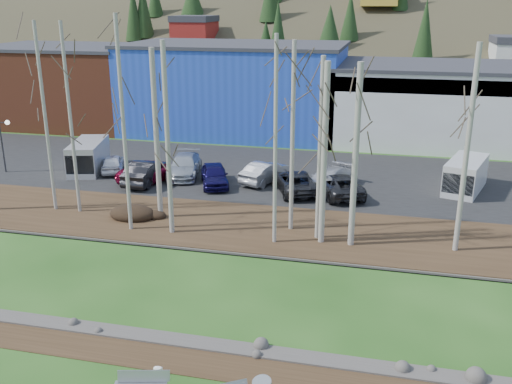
% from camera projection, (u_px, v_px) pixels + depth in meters
% --- Properties ---
extents(dirt_strip, '(80.00, 1.80, 0.03)m').
position_uv_depth(dirt_strip, '(130.00, 351.00, 20.46)').
color(dirt_strip, '#382616').
rests_on(dirt_strip, ground).
extents(near_bank_rocks, '(80.00, 0.80, 0.50)m').
position_uv_depth(near_bank_rocks, '(141.00, 336.00, 21.39)').
color(near_bank_rocks, '#47423D').
rests_on(near_bank_rocks, ground).
extents(river, '(80.00, 8.00, 0.90)m').
position_uv_depth(river, '(180.00, 286.00, 25.17)').
color(river, black).
rests_on(river, ground).
extents(far_bank_rocks, '(80.00, 0.80, 0.46)m').
position_uv_depth(far_bank_rocks, '(208.00, 249.00, 28.96)').
color(far_bank_rocks, '#47423D').
rests_on(far_bank_rocks, ground).
extents(far_bank, '(80.00, 7.00, 0.15)m').
position_uv_depth(far_bank, '(226.00, 225.00, 31.89)').
color(far_bank, '#382616').
rests_on(far_bank, ground).
extents(parking_lot, '(80.00, 14.00, 0.14)m').
position_uv_depth(parking_lot, '(266.00, 173.00, 41.58)').
color(parking_lot, black).
rests_on(parking_lot, ground).
extents(building_brick, '(16.32, 12.24, 7.80)m').
position_uv_depth(building_brick, '(67.00, 84.00, 58.53)').
color(building_brick, brown).
rests_on(building_brick, ground).
extents(building_blue, '(20.40, 12.24, 8.30)m').
position_uv_depth(building_blue, '(236.00, 88.00, 54.53)').
color(building_blue, '#2144B9').
rests_on(building_blue, ground).
extents(building_white, '(18.36, 12.24, 6.80)m').
position_uv_depth(building_white, '(431.00, 103.00, 50.82)').
color(building_white, silver).
rests_on(building_white, ground).
extents(bench_intact, '(1.73, 0.87, 0.83)m').
position_uv_depth(bench_intact, '(142.00, 384.00, 18.04)').
color(bench_intact, '#9D9EA1').
rests_on(bench_intact, ground).
extents(seagull, '(0.40, 0.21, 0.30)m').
position_uv_depth(seagull, '(158.00, 369.00, 19.21)').
color(seagull, gold).
rests_on(seagull, ground).
extents(dirt_mound, '(2.68, 1.89, 0.53)m').
position_uv_depth(dirt_mound, '(132.00, 213.00, 32.74)').
color(dirt_mound, black).
rests_on(dirt_mound, far_bank).
extents(birch_1, '(0.19, 0.19, 10.85)m').
position_uv_depth(birch_1, '(45.00, 119.00, 32.44)').
color(birch_1, beige).
rests_on(birch_1, far_bank).
extents(birch_2, '(0.30, 0.30, 9.52)m').
position_uv_depth(birch_2, '(156.00, 136.00, 31.43)').
color(birch_2, beige).
rests_on(birch_2, far_bank).
extents(birch_3, '(0.21, 0.21, 11.28)m').
position_uv_depth(birch_3, '(124.00, 127.00, 29.39)').
color(birch_3, beige).
rests_on(birch_3, far_bank).
extents(birch_4, '(0.26, 0.26, 10.05)m').
position_uv_depth(birch_4, '(168.00, 141.00, 29.16)').
color(birch_4, beige).
rests_on(birch_4, far_bank).
extents(birch_5, '(0.23, 0.23, 10.03)m').
position_uv_depth(birch_5, '(292.00, 139.00, 29.61)').
color(birch_5, beige).
rests_on(birch_5, far_bank).
extents(birch_6, '(0.20, 0.20, 10.42)m').
position_uv_depth(birch_6, '(275.00, 143.00, 27.84)').
color(birch_6, beige).
rests_on(birch_6, far_bank).
extents(birch_7, '(0.31, 0.31, 9.17)m').
position_uv_depth(birch_7, '(324.00, 156.00, 28.05)').
color(birch_7, beige).
rests_on(birch_7, far_bank).
extents(birch_8, '(0.25, 0.25, 9.37)m').
position_uv_depth(birch_8, '(320.00, 151.00, 28.54)').
color(birch_8, beige).
rests_on(birch_8, far_bank).
extents(birch_9, '(0.26, 0.26, 10.09)m').
position_uv_depth(birch_9, '(467.00, 152.00, 26.91)').
color(birch_9, beige).
rests_on(birch_9, far_bank).
extents(birch_10, '(0.19, 0.19, 10.85)m').
position_uv_depth(birch_10, '(71.00, 121.00, 32.09)').
color(birch_10, beige).
rests_on(birch_10, far_bank).
extents(birch_11, '(0.31, 0.31, 9.17)m').
position_uv_depth(birch_11, '(355.00, 158.00, 27.71)').
color(birch_11, beige).
rests_on(birch_11, far_bank).
extents(street_lamp, '(1.36, 0.79, 3.80)m').
position_uv_depth(street_lamp, '(0.00, 132.00, 40.71)').
color(street_lamp, '#262628').
rests_on(street_lamp, parking_lot).
extents(car_0, '(2.73, 4.02, 1.27)m').
position_uv_depth(car_0, '(113.00, 163.00, 41.54)').
color(car_0, white).
rests_on(car_0, parking_lot).
extents(car_1, '(1.73, 4.81, 1.58)m').
position_uv_depth(car_1, '(147.00, 172.00, 38.90)').
color(car_1, black).
rests_on(car_1, parking_lot).
extents(car_2, '(3.82, 5.58, 1.42)m').
position_uv_depth(car_2, '(151.00, 171.00, 39.41)').
color(car_2, maroon).
rests_on(car_2, parking_lot).
extents(car_3, '(3.03, 5.37, 1.47)m').
position_uv_depth(car_3, '(184.00, 166.00, 40.51)').
color(car_3, '#AEB3B7').
rests_on(car_3, parking_lot).
extents(car_4, '(3.12, 4.56, 1.44)m').
position_uv_depth(car_4, '(215.00, 175.00, 38.37)').
color(car_4, '#110D42').
rests_on(car_4, parking_lot).
extents(car_5, '(3.00, 4.62, 1.44)m').
position_uv_depth(car_5, '(265.00, 172.00, 39.07)').
color(car_5, '#B0B0B2').
rests_on(car_5, parking_lot).
extents(car_6, '(4.01, 5.47, 1.38)m').
position_uv_depth(car_6, '(339.00, 184.00, 36.47)').
color(car_6, '#272729').
rests_on(car_6, parking_lot).
extents(car_7, '(3.56, 5.20, 1.40)m').
position_uv_depth(car_7, '(328.00, 179.00, 37.47)').
color(car_7, silver).
rests_on(car_7, parking_lot).
extents(car_8, '(4.01, 5.47, 1.38)m').
position_uv_depth(car_8, '(296.00, 181.00, 37.09)').
color(car_8, '#272729').
rests_on(car_8, parking_lot).
extents(van_white, '(3.31, 5.13, 2.08)m').
position_uv_depth(van_white, '(465.00, 176.00, 37.11)').
color(van_white, white).
rests_on(van_white, parking_lot).
extents(van_grey, '(3.24, 5.27, 2.15)m').
position_uv_depth(van_grey, '(88.00, 157.00, 41.54)').
color(van_grey, '#BBBDC0').
rests_on(van_grey, parking_lot).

